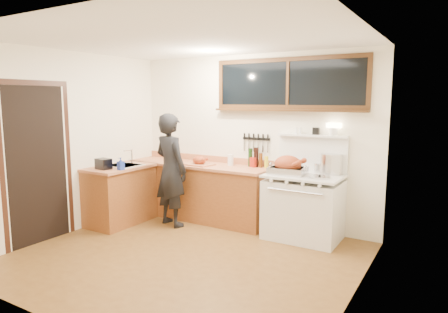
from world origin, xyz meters
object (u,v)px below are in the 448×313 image
Objects in this scene: vintage_stove at (304,205)px; roast_turkey at (288,167)px; man at (171,170)px; cutting_board at (199,162)px.

vintage_stove is 0.58m from roast_turkey.
vintage_stove is 2.04m from man.
man reaches higher than cutting_board.
cutting_board is at bearing 56.87° from man.
vintage_stove is at bearing 22.64° from roast_turkey.
man is 3.77× the size of cutting_board.
vintage_stove is 1.76m from cutting_board.
man is (-1.95, -0.47, 0.39)m from vintage_stove.
vintage_stove is at bearing 2.54° from cutting_board.
roast_turkey reaches higher than cutting_board.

